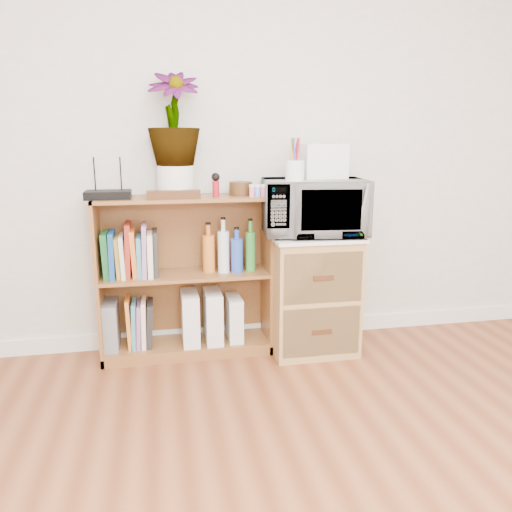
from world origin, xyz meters
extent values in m
cube|color=white|center=(0.00, 2.24, 0.05)|extent=(4.00, 0.02, 0.10)
cube|color=brown|center=(-0.35, 2.10, 0.47)|extent=(1.00, 0.30, 0.95)
cube|color=#9E7542|center=(0.40, 2.02, 0.35)|extent=(0.50, 0.45, 0.70)
imported|color=silver|center=(0.40, 2.02, 0.88)|extent=(0.62, 0.46, 0.32)
cylinder|color=white|center=(0.26, 1.93, 1.10)|extent=(0.10, 0.10, 0.11)
cube|color=white|center=(0.47, 2.09, 1.14)|extent=(0.25, 0.21, 0.20)
cube|color=black|center=(-0.76, 2.08, 0.97)|extent=(0.24, 0.17, 0.04)
imported|color=white|center=(-0.50, 2.07, 0.97)|extent=(0.13, 0.13, 0.03)
cylinder|color=white|center=(-0.39, 2.12, 1.04)|extent=(0.20, 0.20, 0.17)
imported|color=#39742E|center=(-0.39, 2.12, 1.38)|extent=(0.29, 0.29, 0.51)
cube|color=#36190E|center=(-0.41, 2.00, 0.97)|extent=(0.29, 0.07, 0.05)
cylinder|color=maroon|center=(-0.17, 2.06, 0.99)|extent=(0.04, 0.04, 0.09)
cylinder|color=#3B2510|center=(-0.02, 2.11, 0.99)|extent=(0.13, 0.13, 0.08)
cube|color=#CE7280|center=(0.06, 2.01, 0.98)|extent=(0.12, 0.04, 0.06)
cube|color=slate|center=(-0.79, 2.10, 0.21)|extent=(0.08, 0.22, 0.28)
cube|color=silver|center=(-0.33, 2.09, 0.23)|extent=(0.10, 0.25, 0.31)
cube|color=silver|center=(-0.19, 2.09, 0.23)|extent=(0.10, 0.25, 0.31)
cube|color=silver|center=(-0.06, 2.09, 0.20)|extent=(0.08, 0.21, 0.27)
cube|color=#1B662F|center=(-0.79, 2.10, 0.63)|extent=(0.04, 0.20, 0.26)
cube|color=navy|center=(-0.76, 2.10, 0.63)|extent=(0.03, 0.20, 0.27)
cube|color=#BD8D2C|center=(-0.73, 2.10, 0.61)|extent=(0.03, 0.20, 0.23)
cube|color=silver|center=(-0.70, 2.10, 0.62)|extent=(0.03, 0.20, 0.24)
cube|color=maroon|center=(-0.67, 2.10, 0.65)|extent=(0.04, 0.20, 0.31)
cube|color=orange|center=(-0.64, 2.10, 0.63)|extent=(0.04, 0.20, 0.27)
cube|color=teal|center=(-0.61, 2.10, 0.62)|extent=(0.03, 0.20, 0.23)
cube|color=#9870A8|center=(-0.58, 2.10, 0.65)|extent=(0.03, 0.20, 0.30)
cube|color=#FFEAC6|center=(-0.55, 2.10, 0.62)|extent=(0.03, 0.20, 0.25)
cube|color=#282828|center=(-0.52, 2.10, 0.63)|extent=(0.03, 0.20, 0.26)
cylinder|color=orange|center=(-0.21, 2.10, 0.64)|extent=(0.07, 0.07, 0.28)
cylinder|color=silver|center=(-0.13, 2.10, 0.66)|extent=(0.07, 0.07, 0.32)
cylinder|color=blue|center=(-0.05, 2.10, 0.63)|extent=(0.07, 0.07, 0.26)
cylinder|color=#2F8331|center=(0.04, 2.10, 0.65)|extent=(0.06, 0.06, 0.30)
cylinder|color=#D2DC33|center=(0.11, 2.10, 0.63)|extent=(0.06, 0.06, 0.26)
cube|color=orange|center=(-0.69, 2.10, 0.22)|extent=(0.03, 0.19, 0.30)
cube|color=teal|center=(-0.66, 2.10, 0.21)|extent=(0.04, 0.19, 0.27)
cube|color=#8C5E8D|center=(-0.63, 2.10, 0.20)|extent=(0.04, 0.19, 0.26)
cube|color=beige|center=(-0.61, 2.10, 0.21)|extent=(0.03, 0.19, 0.28)
cube|color=black|center=(-0.57, 2.10, 0.20)|extent=(0.05, 0.19, 0.27)
camera|label=1|loc=(-0.49, -0.76, 1.27)|focal=35.00mm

